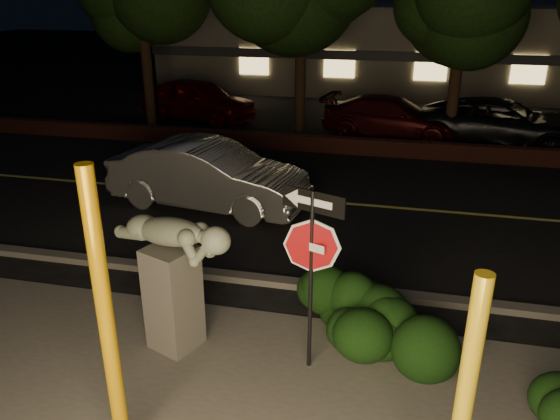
% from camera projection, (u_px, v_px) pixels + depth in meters
% --- Properties ---
extents(ground, '(90.00, 90.00, 0.00)m').
position_uv_depth(ground, '(363.00, 167.00, 15.80)').
color(ground, black).
rests_on(ground, ground).
extents(road, '(80.00, 8.00, 0.01)m').
position_uv_depth(road, '(353.00, 204.00, 13.09)').
color(road, black).
rests_on(road, ground).
extents(lane_marking, '(80.00, 0.12, 0.00)m').
position_uv_depth(lane_marking, '(353.00, 204.00, 13.09)').
color(lane_marking, '#BEBF4C').
rests_on(lane_marking, road).
extents(curb, '(80.00, 0.25, 0.12)m').
position_uv_depth(curb, '(328.00, 288.00, 9.38)').
color(curb, '#4C4944').
rests_on(curb, ground).
extents(brick_wall, '(40.00, 0.35, 0.50)m').
position_uv_depth(brick_wall, '(367.00, 147.00, 16.88)').
color(brick_wall, '#441D16').
rests_on(brick_wall, ground).
extents(parking_lot, '(40.00, 12.00, 0.01)m').
position_uv_depth(parking_lot, '(378.00, 115.00, 22.11)').
color(parking_lot, black).
rests_on(parking_lot, ground).
extents(building, '(22.00, 10.20, 4.00)m').
position_uv_depth(building, '(390.00, 45.00, 28.55)').
color(building, slate).
rests_on(building, ground).
extents(yellow_pole_left, '(0.17, 0.17, 3.40)m').
position_uv_depth(yellow_pole_left, '(107.00, 325.00, 5.50)').
color(yellow_pole_left, '#D5980A').
rests_on(yellow_pole_left, ground).
extents(signpost, '(0.83, 0.33, 2.58)m').
position_uv_depth(signpost, '(312.00, 247.00, 6.84)').
color(signpost, black).
rests_on(signpost, ground).
extents(sculpture, '(1.93, 1.16, 2.10)m').
position_uv_depth(sculpture, '(172.00, 267.00, 7.48)').
color(sculpture, '#4C4944').
rests_on(sculpture, ground).
extents(hedge_center, '(2.04, 1.11, 1.02)m').
position_uv_depth(hedge_center, '(362.00, 301.00, 8.14)').
color(hedge_center, black).
rests_on(hedge_center, ground).
extents(hedge_right, '(1.92, 1.23, 1.17)m').
position_uv_depth(hedge_right, '(391.00, 321.00, 7.53)').
color(hedge_right, black).
rests_on(hedge_right, ground).
extents(silver_sedan, '(4.87, 2.30, 1.54)m').
position_uv_depth(silver_sedan, '(208.00, 175.00, 12.72)').
color(silver_sedan, silver).
rests_on(silver_sedan, ground).
extents(parked_car_red, '(5.00, 3.13, 1.59)m').
position_uv_depth(parked_car_red, '(198.00, 99.00, 21.13)').
color(parked_car_red, '#660304').
rests_on(parked_car_red, ground).
extents(parked_car_darkred, '(5.04, 2.72, 1.39)m').
position_uv_depth(parked_car_darkred, '(392.00, 118.00, 18.62)').
color(parked_car_darkred, '#3B0B0D').
rests_on(parked_car_darkred, ground).
extents(parked_car_dark, '(5.73, 3.55, 1.48)m').
position_uv_depth(parked_car_dark, '(502.00, 123.00, 17.72)').
color(parked_car_dark, black).
rests_on(parked_car_dark, ground).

